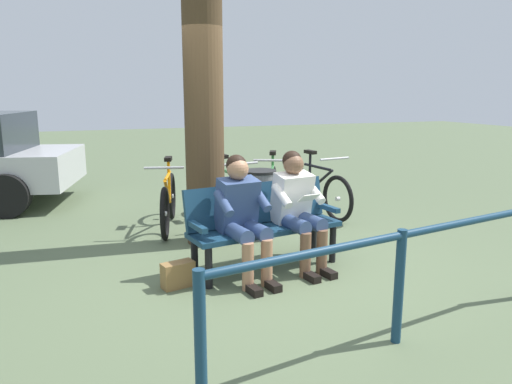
% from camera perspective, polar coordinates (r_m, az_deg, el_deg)
% --- Properties ---
extents(ground_plane, '(40.00, 40.00, 0.00)m').
position_cam_1_polar(ground_plane, '(5.04, 1.37, -9.05)').
color(ground_plane, '#566647').
extents(bench, '(1.65, 0.71, 0.87)m').
position_cam_1_polar(bench, '(4.95, 0.78, -3.26)').
color(bench, navy).
rests_on(bench, ground).
extents(person_reading, '(0.53, 0.81, 1.20)m').
position_cam_1_polar(person_reading, '(4.94, 4.92, -1.43)').
color(person_reading, white).
rests_on(person_reading, ground).
extents(person_companion, '(0.53, 0.81, 1.20)m').
position_cam_1_polar(person_companion, '(4.62, -1.66, -2.33)').
color(person_companion, '#334772').
rests_on(person_companion, ground).
extents(handbag, '(0.32, 0.21, 0.24)m').
position_cam_1_polar(handbag, '(4.61, -9.20, -9.61)').
color(handbag, olive).
rests_on(handbag, ground).
extents(tree_trunk, '(0.45, 0.45, 3.70)m').
position_cam_1_polar(tree_trunk, '(5.66, -6.23, 12.33)').
color(tree_trunk, '#4C3823').
rests_on(tree_trunk, ground).
extents(litter_bin, '(0.41, 0.41, 0.85)m').
position_cam_1_polar(litter_bin, '(5.96, 0.42, -1.44)').
color(litter_bin, slate).
rests_on(litter_bin, ground).
extents(bicycle_blue, '(0.48, 1.67, 0.94)m').
position_cam_1_polar(bicycle_blue, '(7.19, 7.16, 0.20)').
color(bicycle_blue, black).
rests_on(bicycle_blue, ground).
extents(bicycle_red, '(0.78, 1.55, 0.94)m').
position_cam_1_polar(bicycle_red, '(7.03, 1.91, 0.01)').
color(bicycle_red, black).
rests_on(bicycle_red, ground).
extents(bicycle_orange, '(0.48, 1.68, 0.94)m').
position_cam_1_polar(bicycle_orange, '(6.69, -3.28, -0.60)').
color(bicycle_orange, black).
rests_on(bicycle_orange, ground).
extents(bicycle_purple, '(0.60, 1.63, 0.94)m').
position_cam_1_polar(bicycle_purple, '(6.49, -10.30, -1.16)').
color(bicycle_purple, black).
rests_on(bicycle_purple, ground).
extents(railing_fence, '(3.10, 0.56, 0.85)m').
position_cam_1_polar(railing_fence, '(3.59, 16.69, -8.22)').
color(railing_fence, navy).
rests_on(railing_fence, ground).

